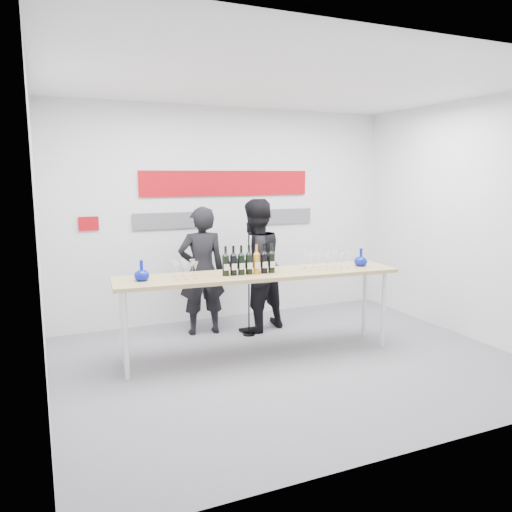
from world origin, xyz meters
The scene contains 12 objects.
ground centered at (0.00, 0.00, 0.00)m, with size 5.00×5.00×0.00m, color slate.
back_wall centered at (0.00, 2.00, 1.50)m, with size 5.00×0.04×3.00m, color silver.
signage centered at (-0.06, 1.97, 1.81)m, with size 3.38×0.02×0.79m.
tasting_table centered at (-0.22, 0.35, 0.90)m, with size 3.28×0.91×0.97m.
wine_bottles centered at (-0.36, 0.32, 1.14)m, with size 0.62×0.12×0.33m.
decanter_left centered at (-1.53, 0.46, 1.08)m, with size 0.16×0.16×0.21m, color #081799, non-canonical shape.
decanter_right centered at (1.08, 0.25, 1.08)m, with size 0.16×0.16×0.21m, color #081799, non-canonical shape.
glasses_left centered at (-1.08, 0.42, 1.06)m, with size 0.28×0.24×0.18m.
glasses_right centered at (0.60, 0.27, 1.06)m, with size 0.56×0.26×0.18m.
presenter_left centered at (-0.58, 1.38, 0.84)m, with size 0.61×0.40×1.67m, color black.
presenter_right centered at (0.10, 1.24, 0.88)m, with size 0.86×0.67×1.76m, color black.
mic_stand centered at (-0.06, 1.05, 0.41)m, with size 0.16×0.16×1.36m.
Camera 1 is at (-2.48, -4.72, 2.08)m, focal length 35.00 mm.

